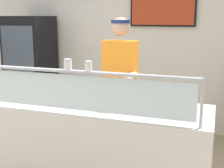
# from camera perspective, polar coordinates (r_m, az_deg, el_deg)

# --- Properties ---
(ground_plane) EXTENTS (12.00, 12.00, 0.00)m
(ground_plane) POSITION_cam_1_polar(r_m,az_deg,el_deg) (3.82, 0.83, -15.16)
(ground_plane) COLOR tan
(ground_plane) RESTS_ON ground
(shop_rear_unit) EXTENTS (6.54, 0.13, 2.70)m
(shop_rear_unit) POSITION_cam_1_polar(r_m,az_deg,el_deg) (4.90, 6.63, 7.50)
(shop_rear_unit) COLOR silver
(shop_rear_unit) RESTS_ON ground
(serving_counter) EXTENTS (2.14, 0.74, 0.95)m
(serving_counter) POSITION_cam_1_polar(r_m,az_deg,el_deg) (3.08, -2.89, -12.42)
(serving_counter) COLOR silver
(serving_counter) RESTS_ON ground
(sneeze_guard) EXTENTS (1.96, 0.06, 0.38)m
(sneeze_guard) POSITION_cam_1_polar(r_m,az_deg,el_deg) (2.58, -5.64, -0.45)
(sneeze_guard) COLOR #B2B5BC
(sneeze_guard) RESTS_ON serving_counter
(pizza_tray) EXTENTS (0.48, 0.48, 0.04)m
(pizza_tray) POSITION_cam_1_polar(r_m,az_deg,el_deg) (2.89, -0.08, -3.71)
(pizza_tray) COLOR #9EA0A8
(pizza_tray) RESTS_ON serving_counter
(pizza_server) EXTENTS (0.13, 0.29, 0.01)m
(pizza_server) POSITION_cam_1_polar(r_m,az_deg,el_deg) (2.85, 0.49, -3.46)
(pizza_server) COLOR #ADAFB7
(pizza_server) RESTS_ON pizza_tray
(parmesan_shaker) EXTENTS (0.07, 0.07, 0.09)m
(parmesan_shaker) POSITION_cam_1_polar(r_m,az_deg,el_deg) (2.60, -8.13, 3.46)
(parmesan_shaker) COLOR white
(parmesan_shaker) RESTS_ON sneeze_guard
(pepper_flake_shaker) EXTENTS (0.06, 0.06, 0.08)m
(pepper_flake_shaker) POSITION_cam_1_polar(r_m,az_deg,el_deg) (2.52, -4.35, 3.18)
(pepper_flake_shaker) COLOR white
(pepper_flake_shaker) RESTS_ON sneeze_guard
(worker_figure) EXTENTS (0.41, 0.50, 1.76)m
(worker_figure) POSITION_cam_1_polar(r_m,az_deg,el_deg) (3.58, 1.55, 0.09)
(worker_figure) COLOR #23232D
(worker_figure) RESTS_ON ground
(drink_fridge) EXTENTS (0.66, 0.66, 1.77)m
(drink_fridge) POSITION_cam_1_polar(r_m,az_deg,el_deg) (5.28, -14.69, 2.38)
(drink_fridge) COLOR black
(drink_fridge) RESTS_ON ground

